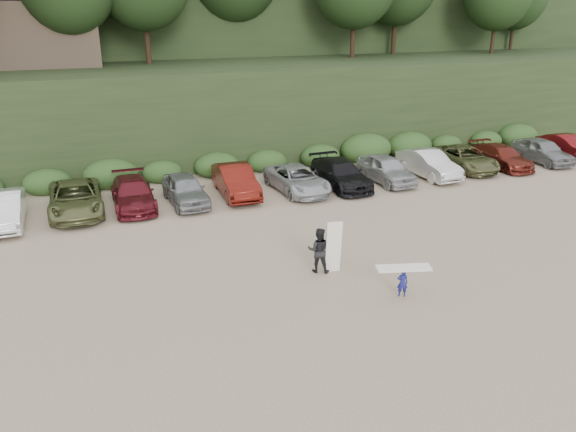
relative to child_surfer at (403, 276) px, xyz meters
name	(u,v)px	position (x,y,z in m)	size (l,w,h in m)	color
ground	(361,265)	(-0.16, 2.81, -0.78)	(120.00, 120.00, 0.00)	tan
parked_cars	(308,176)	(1.69, 12.80, -0.03)	(39.38, 6.03, 1.63)	#B1B0B5
child_surfer	(403,276)	(0.00, 0.00, 0.00)	(1.99, 1.04, 1.15)	navy
adult_surfer	(320,250)	(-1.94, 2.85, 0.14)	(1.36, 1.02, 2.13)	black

